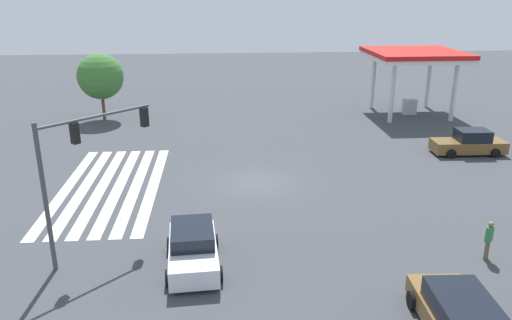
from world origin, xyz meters
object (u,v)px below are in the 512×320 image
Objects in this scene: traffic_signal_mast at (78,158)px; tree_corner_c at (100,76)px; pedestrian at (489,238)px; car_2 at (193,248)px; car_0 at (469,143)px; car_1 at (459,316)px.

tree_corner_c is (-22.83, -4.12, -0.65)m from traffic_signal_mast.
tree_corner_c reaches higher than pedestrian.
pedestrian is 32.02m from tree_corner_c.
pedestrian is (0.47, 11.99, 0.20)m from car_2.
tree_corner_c is at bearing -3.81° from pedestrian.
car_1 is (17.83, -9.17, -0.02)m from car_0.
car_0 is 1.12× the size of car_2.
traffic_signal_mast is 25.32m from car_0.
pedestrian is (13.32, -5.81, 0.21)m from car_0.
car_0 reaches higher than car_2.
car_2 is at bearing 62.94° from car_1.
car_2 is at bearing 44.00° from pedestrian.
car_2 is 0.77× the size of tree_corner_c.
traffic_signal_mast is 1.41× the size of car_2.
car_0 is 2.83× the size of pedestrian.
traffic_signal_mast is 1.25× the size of car_0.
tree_corner_c is (-28.98, -17.13, 2.92)m from car_1.
tree_corner_c is (-24.46, -20.48, 2.70)m from pedestrian.
pedestrian is at bearing -33.72° from car_1.
car_1 is at bearing 30.58° from tree_corner_c.
car_1 is 0.83× the size of tree_corner_c.
tree_corner_c is at bearing 55.22° from traffic_signal_mast.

